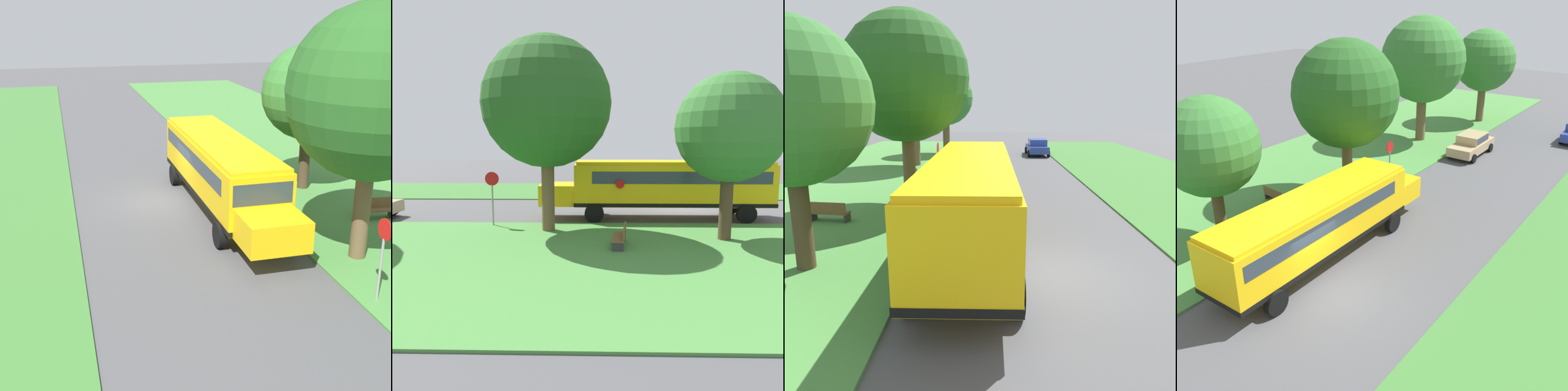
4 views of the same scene
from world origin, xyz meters
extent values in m
plane|color=#4C4C4F|center=(0.00, 0.00, 0.00)|extent=(120.00, 120.00, 0.00)
cube|color=#47843D|center=(-10.00, 0.00, 0.04)|extent=(12.00, 80.00, 0.08)
cube|color=yellow|center=(-2.33, 1.44, 1.90)|extent=(2.50, 10.50, 2.20)
cube|color=yellow|center=(-2.33, 7.64, 1.35)|extent=(2.20, 1.90, 1.10)
cube|color=yellow|center=(-2.33, 1.44, 3.08)|extent=(2.35, 10.29, 0.16)
cube|color=black|center=(-2.33, 1.44, 0.92)|extent=(2.54, 10.54, 0.20)
cube|color=#2D3842|center=(-2.33, 1.14, 2.36)|extent=(2.53, 9.24, 0.64)
cube|color=#2D3842|center=(-2.33, 6.64, 2.36)|extent=(2.25, 0.12, 0.80)
cylinder|color=red|center=(-3.76, 4.33, 2.05)|extent=(0.03, 0.44, 0.44)
cylinder|color=black|center=(-3.58, 5.64, 0.50)|extent=(0.30, 1.00, 1.00)
cylinder|color=black|center=(-1.08, 5.64, 0.50)|extent=(0.30, 1.00, 1.00)
cylinder|color=black|center=(-3.58, -2.24, 0.50)|extent=(0.30, 1.00, 1.00)
cylinder|color=black|center=(-1.08, -2.24, 0.50)|extent=(0.30, 1.00, 1.00)
cylinder|color=#4C3826|center=(-7.10, 0.05, 1.55)|extent=(0.54, 0.54, 3.09)
sphere|color=#33702D|center=(-7.10, 0.05, 4.78)|extent=(4.49, 4.49, 4.49)
sphere|color=#33702D|center=(-7.16, -0.19, 4.59)|extent=(3.14, 3.14, 3.14)
cylinder|color=brown|center=(-5.61, 7.78, 1.88)|extent=(0.60, 0.60, 3.76)
sphere|color=#23561E|center=(-5.61, 7.78, 5.94)|extent=(5.83, 5.83, 5.83)
sphere|color=#23561E|center=(-5.48, 8.18, 6.32)|extent=(3.46, 3.46, 3.46)
cylinder|color=gray|center=(-4.60, 10.67, 1.05)|extent=(0.08, 0.08, 2.10)
cylinder|color=red|center=(-4.60, 10.67, 2.40)|extent=(0.03, 0.68, 0.68)
cube|color=brown|center=(-8.28, 4.62, 0.45)|extent=(1.65, 0.69, 0.08)
cube|color=brown|center=(-8.31, 4.40, 0.70)|extent=(1.60, 0.25, 0.44)
cube|color=#333333|center=(-7.55, 4.53, 0.23)|extent=(0.13, 0.46, 0.45)
cube|color=#333333|center=(-9.02, 4.71, 0.23)|extent=(0.13, 0.46, 0.45)
camera|label=1|loc=(4.51, 23.52, 8.63)|focal=50.00mm
camera|label=2|loc=(-23.10, 5.53, 4.28)|focal=35.00mm
camera|label=3|loc=(-1.74, -10.22, 4.73)|focal=35.00mm
camera|label=4|loc=(9.80, -11.38, 11.05)|focal=42.00mm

